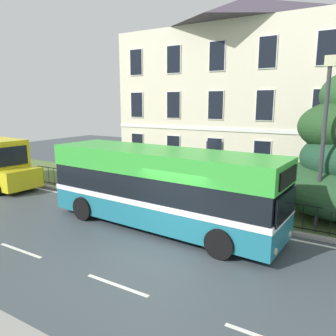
{
  "coord_description": "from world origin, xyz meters",
  "views": [
    {
      "loc": [
        5.2,
        -7.84,
        4.68
      ],
      "look_at": [
        -2.55,
        5.03,
        1.71
      ],
      "focal_mm": 35.3,
      "sensor_mm": 36.0,
      "label": 1
    }
  ],
  "objects_px": {
    "street_lamp_post": "(324,132)",
    "litter_bin": "(123,182)",
    "georgian_townhouse": "(241,85)",
    "single_decker_bus": "(161,187)"
  },
  "relations": [
    {
      "from": "single_decker_bus",
      "to": "street_lamp_post",
      "type": "xyz_separation_m",
      "value": [
        5.15,
        2.58,
        2.1
      ]
    },
    {
      "from": "georgian_townhouse",
      "to": "single_decker_bus",
      "type": "bearing_deg",
      "value": -83.1
    },
    {
      "from": "litter_bin",
      "to": "single_decker_bus",
      "type": "bearing_deg",
      "value": -33.72
    },
    {
      "from": "georgian_townhouse",
      "to": "litter_bin",
      "type": "relative_size",
      "value": 12.84
    },
    {
      "from": "single_decker_bus",
      "to": "litter_bin",
      "type": "xyz_separation_m",
      "value": [
        -3.92,
        2.62,
        -0.86
      ]
    },
    {
      "from": "single_decker_bus",
      "to": "street_lamp_post",
      "type": "relative_size",
      "value": 1.53
    },
    {
      "from": "georgian_townhouse",
      "to": "street_lamp_post",
      "type": "bearing_deg",
      "value": -57.69
    },
    {
      "from": "litter_bin",
      "to": "street_lamp_post",
      "type": "bearing_deg",
      "value": -0.23
    },
    {
      "from": "georgian_townhouse",
      "to": "single_decker_bus",
      "type": "xyz_separation_m",
      "value": [
        1.6,
        -13.27,
        -4.38
      ]
    },
    {
      "from": "street_lamp_post",
      "to": "litter_bin",
      "type": "height_order",
      "value": "street_lamp_post"
    }
  ]
}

